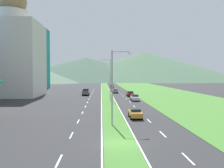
# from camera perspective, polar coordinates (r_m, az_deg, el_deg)

# --- Properties ---
(ground_plane) EXTENTS (600.00, 600.00, 0.00)m
(ground_plane) POSITION_cam_1_polar(r_m,az_deg,el_deg) (23.99, 1.88, -13.95)
(ground_plane) COLOR #2D2D30
(grass_median) EXTENTS (3.20, 240.00, 0.06)m
(grass_median) POSITION_cam_1_polar(r_m,az_deg,el_deg) (83.25, -1.34, -2.29)
(grass_median) COLOR #477F33
(grass_median) RESTS_ON ground_plane
(grass_verge_right) EXTENTS (24.00, 240.00, 0.06)m
(grass_verge_right) POSITION_cam_1_polar(r_m,az_deg,el_deg) (86.19, 12.50, -2.19)
(grass_verge_right) COLOR #477F33
(grass_verge_right) RESTS_ON ground_plane
(lane_dash_left_2) EXTENTS (0.16, 2.80, 0.01)m
(lane_dash_left_2) POSITION_cam_1_polar(r_m,az_deg,el_deg) (20.00, -12.50, -17.36)
(lane_dash_left_2) COLOR silver
(lane_dash_left_2) RESTS_ON ground_plane
(lane_dash_left_3) EXTENTS (0.16, 2.80, 0.01)m
(lane_dash_left_3) POSITION_cam_1_polar(r_m,az_deg,el_deg) (27.38, -9.63, -11.91)
(lane_dash_left_3) COLOR silver
(lane_dash_left_3) RESTS_ON ground_plane
(lane_dash_left_4) EXTENTS (0.16, 2.80, 0.01)m
(lane_dash_left_4) POSITION_cam_1_polar(r_m,az_deg,el_deg) (34.94, -8.05, -8.79)
(lane_dash_left_4) COLOR silver
(lane_dash_left_4) RESTS_ON ground_plane
(lane_dash_left_5) EXTENTS (0.16, 2.80, 0.01)m
(lane_dash_left_5) POSITION_cam_1_polar(r_m,az_deg,el_deg) (42.58, -7.04, -6.77)
(lane_dash_left_5) COLOR silver
(lane_dash_left_5) RESTS_ON ground_plane
(lane_dash_left_6) EXTENTS (0.16, 2.80, 0.01)m
(lane_dash_left_6) POSITION_cam_1_polar(r_m,az_deg,el_deg) (50.27, -6.35, -5.37)
(lane_dash_left_6) COLOR silver
(lane_dash_left_6) RESTS_ON ground_plane
(lane_dash_left_7) EXTENTS (0.16, 2.80, 0.01)m
(lane_dash_left_7) POSITION_cam_1_polar(r_m,az_deg,el_deg) (57.99, -5.84, -4.34)
(lane_dash_left_7) COLOR silver
(lane_dash_left_7) RESTS_ON ground_plane
(lane_dash_left_8) EXTENTS (0.16, 2.80, 0.01)m
(lane_dash_left_8) POSITION_cam_1_polar(r_m,az_deg,el_deg) (65.72, -5.46, -3.56)
(lane_dash_left_8) COLOR silver
(lane_dash_left_8) RESTS_ON ground_plane
(lane_dash_left_9) EXTENTS (0.16, 2.80, 0.01)m
(lane_dash_left_9) POSITION_cam_1_polar(r_m,az_deg,el_deg) (73.47, -5.15, -2.93)
(lane_dash_left_9) COLOR silver
(lane_dash_left_9) RESTS_ON ground_plane
(lane_dash_left_10) EXTENTS (0.16, 2.80, 0.01)m
(lane_dash_left_10) POSITION_cam_1_polar(r_m,az_deg,el_deg) (81.22, -4.91, -2.43)
(lane_dash_left_10) COLOR silver
(lane_dash_left_10) RESTS_ON ground_plane
(lane_dash_left_11) EXTENTS (0.16, 2.80, 0.01)m
(lane_dash_left_11) POSITION_cam_1_polar(r_m,az_deg,el_deg) (88.98, -4.71, -2.02)
(lane_dash_left_11) COLOR silver
(lane_dash_left_11) RESTS_ON ground_plane
(lane_dash_left_12) EXTENTS (0.16, 2.80, 0.01)m
(lane_dash_left_12) POSITION_cam_1_polar(r_m,az_deg,el_deg) (96.75, -4.54, -1.67)
(lane_dash_left_12) COLOR silver
(lane_dash_left_12) RESTS_ON ground_plane
(lane_dash_left_13) EXTENTS (0.16, 2.80, 0.01)m
(lane_dash_left_13) POSITION_cam_1_polar(r_m,az_deg,el_deg) (104.52, -4.39, -1.37)
(lane_dash_left_13) COLOR silver
(lane_dash_left_13) RESTS_ON ground_plane
(lane_dash_left_14) EXTENTS (0.16, 2.80, 0.01)m
(lane_dash_left_14) POSITION_cam_1_polar(r_m,az_deg,el_deg) (112.29, -4.27, -1.11)
(lane_dash_left_14) COLOR silver
(lane_dash_left_14) RESTS_ON ground_plane
(lane_dash_right_2) EXTENTS (0.16, 2.80, 0.01)m
(lane_dash_right_2) POSITION_cam_1_polar(r_m,az_deg,el_deg) (20.90, 17.61, -16.54)
(lane_dash_right_2) COLOR silver
(lane_dash_right_2) RESTS_ON ground_plane
(lane_dash_right_3) EXTENTS (0.16, 2.80, 0.01)m
(lane_dash_right_3) POSITION_cam_1_polar(r_m,az_deg,el_deg) (28.04, 11.99, -11.59)
(lane_dash_right_3) COLOR silver
(lane_dash_right_3) RESTS_ON ground_plane
(lane_dash_right_4) EXTENTS (0.16, 2.80, 0.01)m
(lane_dash_right_4) POSITION_cam_1_polar(r_m,az_deg,el_deg) (35.46, 8.79, -8.63)
(lane_dash_right_4) COLOR silver
(lane_dash_right_4) RESTS_ON ground_plane
(lane_dash_right_5) EXTENTS (0.16, 2.80, 0.01)m
(lane_dash_right_5) POSITION_cam_1_polar(r_m,az_deg,el_deg) (43.01, 6.73, -6.68)
(lane_dash_right_5) COLOR silver
(lane_dash_right_5) RESTS_ON ground_plane
(lane_dash_right_6) EXTENTS (0.16, 2.80, 0.01)m
(lane_dash_right_6) POSITION_cam_1_polar(r_m,az_deg,el_deg) (50.64, 5.30, -5.31)
(lane_dash_right_6) COLOR silver
(lane_dash_right_6) RESTS_ON ground_plane
(lane_dash_right_7) EXTENTS (0.16, 2.80, 0.01)m
(lane_dash_right_7) POSITION_cam_1_polar(r_m,az_deg,el_deg) (58.30, 4.24, -4.30)
(lane_dash_right_7) COLOR silver
(lane_dash_right_7) RESTS_ON ground_plane
(lane_dash_right_8) EXTENTS (0.16, 2.80, 0.01)m
(lane_dash_right_8) POSITION_cam_1_polar(r_m,az_deg,el_deg) (66.00, 3.44, -3.52)
(lane_dash_right_8) COLOR silver
(lane_dash_right_8) RESTS_ON ground_plane
(lane_dash_right_9) EXTENTS (0.16, 2.80, 0.01)m
(lane_dash_right_9) POSITION_cam_1_polar(r_m,az_deg,el_deg) (73.72, 2.80, -2.91)
(lane_dash_right_9) COLOR silver
(lane_dash_right_9) RESTS_ON ground_plane
(lane_dash_right_10) EXTENTS (0.16, 2.80, 0.01)m
(lane_dash_right_10) POSITION_cam_1_polar(r_m,az_deg,el_deg) (81.45, 2.29, -2.41)
(lane_dash_right_10) COLOR silver
(lane_dash_right_10) RESTS_ON ground_plane
(lane_dash_right_11) EXTENTS (0.16, 2.80, 0.01)m
(lane_dash_right_11) POSITION_cam_1_polar(r_m,az_deg,el_deg) (89.19, 1.86, -2.00)
(lane_dash_right_11) COLOR silver
(lane_dash_right_11) RESTS_ON ground_plane
(lane_dash_right_12) EXTENTS (0.16, 2.80, 0.01)m
(lane_dash_right_12) POSITION_cam_1_polar(r_m,az_deg,el_deg) (96.94, 1.50, -1.65)
(lane_dash_right_12) COLOR silver
(lane_dash_right_12) RESTS_ON ground_plane
(lane_dash_right_13) EXTENTS (0.16, 2.80, 0.01)m
(lane_dash_right_13) POSITION_cam_1_polar(r_m,az_deg,el_deg) (104.69, 1.20, -1.36)
(lane_dash_right_13) COLOR silver
(lane_dash_right_13) RESTS_ON ground_plane
(lane_dash_right_14) EXTENTS (0.16, 2.80, 0.01)m
(lane_dash_right_14) POSITION_cam_1_polar(r_m,az_deg,el_deg) (112.46, 0.94, -1.10)
(lane_dash_right_14) COLOR silver
(lane_dash_right_14) RESTS_ON ground_plane
(edge_line_median_left) EXTENTS (0.16, 240.00, 0.01)m
(edge_line_median_left) POSITION_cam_1_polar(r_m,az_deg,el_deg) (83.23, -2.54, -2.31)
(edge_line_median_left) COLOR silver
(edge_line_median_left) RESTS_ON ground_plane
(edge_line_median_right) EXTENTS (0.16, 240.00, 0.01)m
(edge_line_median_right) POSITION_cam_1_polar(r_m,az_deg,el_deg) (83.31, -0.13, -2.30)
(edge_line_median_right) COLOR silver
(edge_line_median_right) RESTS_ON ground_plane
(domed_building) EXTENTS (16.93, 16.93, 33.24)m
(domed_building) POSITION_cam_1_polar(r_m,az_deg,el_deg) (79.81, -22.64, 7.01)
(domed_building) COLOR silver
(domed_building) RESTS_ON ground_plane
(midrise_colored) EXTENTS (12.96, 12.96, 28.45)m
(midrise_colored) POSITION_cam_1_polar(r_m,az_deg,el_deg) (120.96, -18.19, 5.76)
(midrise_colored) COLOR teal
(midrise_colored) RESTS_ON ground_plane
(hill_far_left) EXTENTS (222.33, 222.33, 20.77)m
(hill_far_left) POSITION_cam_1_polar(r_m,az_deg,el_deg) (269.00, -25.01, 2.88)
(hill_far_left) COLOR #516B56
(hill_far_left) RESTS_ON ground_plane
(hill_far_center) EXTENTS (209.32, 209.32, 26.48)m
(hill_far_center) POSITION_cam_1_polar(r_m,az_deg,el_deg) (285.66, -6.13, 3.62)
(hill_far_center) COLOR #3D5647
(hill_far_center) RESTS_ON ground_plane
(hill_far_right) EXTENTS (237.34, 237.34, 33.92)m
(hill_far_right) POSITION_cam_1_polar(r_m,az_deg,el_deg) (299.84, 7.71, 4.26)
(hill_far_right) COLOR #47664C
(hill_far_right) RESTS_ON ground_plane
(street_lamp_near) EXTENTS (2.73, 0.37, 9.84)m
(street_lamp_near) POSITION_cam_1_polar(r_m,az_deg,el_deg) (31.48, 0.52, 0.28)
(street_lamp_near) COLOR #99999E
(street_lamp_near) RESTS_ON ground_plane
(street_lamp_mid) EXTENTS (2.83, 0.28, 10.52)m
(street_lamp_mid) POSITION_cam_1_polar(r_m,az_deg,el_deg) (60.77, -0.68, 1.61)
(street_lamp_mid) COLOR #99999E
(street_lamp_mid) RESTS_ON ground_plane
(car_0) EXTENTS (1.94, 4.74, 1.37)m
(car_0) POSITION_cam_1_polar(r_m,az_deg,el_deg) (86.01, 0.81, -1.68)
(car_0) COLOR slate
(car_0) RESTS_ON ground_plane
(car_1) EXTENTS (1.98, 4.80, 1.56)m
(car_1) POSITION_cam_1_polar(r_m,az_deg,el_deg) (61.31, 5.47, -3.24)
(car_1) COLOR silver
(car_1) RESTS_ON ground_plane
(car_2) EXTENTS (1.89, 4.25, 1.43)m
(car_2) POSITION_cam_1_polar(r_m,az_deg,el_deg) (37.26, 5.55, -6.92)
(car_2) COLOR #C6842D
(car_2) RESTS_ON ground_plane
(car_3) EXTENTS (2.03, 4.18, 1.56)m
(car_3) POSITION_cam_1_polar(r_m,az_deg,el_deg) (73.12, 4.37, -2.34)
(car_3) COLOR maroon
(car_3) RESTS_ON ground_plane
(car_4) EXTENTS (2.02, 4.78, 1.48)m
(car_4) POSITION_cam_1_polar(r_m,az_deg,el_deg) (117.49, -0.02, -0.59)
(car_4) COLOR #C6842D
(car_4) RESTS_ON ground_plane
(pickup_truck_0) EXTENTS (2.18, 5.40, 2.00)m
(pickup_truck_0) POSITION_cam_1_polar(r_m,az_deg,el_deg) (77.66, -6.25, -1.93)
(pickup_truck_0) COLOR #515459
(pickup_truck_0) RESTS_ON ground_plane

